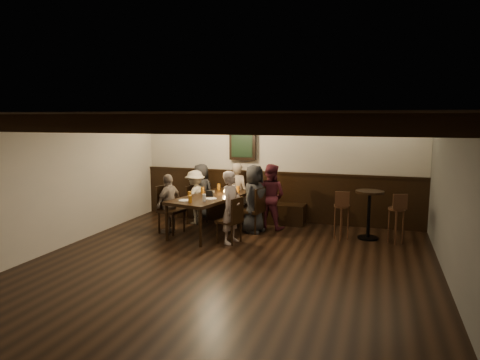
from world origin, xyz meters
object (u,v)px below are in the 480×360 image
(person_right_near, at_px, (254,199))
(chair_left_near, at_px, (197,212))
(chair_right_far, at_px, (230,229))
(chair_right_near, at_px, (253,218))
(person_bench_right, at_px, (270,196))
(bar_stool_left, at_px, (341,221))
(person_left_far, at_px, (169,203))
(high_top_table, at_px, (369,207))
(person_left_near, at_px, (195,197))
(person_bench_left, at_px, (201,191))
(person_bench_centre, at_px, (238,193))
(chair_left_far, at_px, (171,218))
(bar_stool_right, at_px, (396,225))
(dining_table, at_px, (212,199))
(person_right_far, at_px, (231,207))

(person_right_near, bearing_deg, chair_left_near, 90.00)
(chair_left_near, height_order, chair_right_far, chair_right_far)
(chair_right_far, bearing_deg, person_right_near, -2.00)
(chair_right_near, height_order, chair_right_far, chair_right_near)
(person_bench_right, bearing_deg, bar_stool_left, 177.63)
(person_left_far, xyz_separation_m, high_top_table, (3.93, 0.78, 0.02))
(person_bench_right, xyz_separation_m, person_left_near, (-1.71, -0.09, -0.10))
(chair_right_near, bearing_deg, person_bench_left, 74.47)
(person_left_near, xyz_separation_m, high_top_table, (3.74, -0.10, 0.03))
(person_bench_centre, bearing_deg, chair_right_far, 115.60)
(chair_left_far, relative_size, person_right_near, 0.69)
(chair_left_near, height_order, person_bench_right, person_bench_right)
(person_right_near, relative_size, bar_stool_right, 1.45)
(person_bench_centre, relative_size, person_right_near, 0.96)
(chair_left_far, bearing_deg, person_bench_centre, 154.34)
(person_bench_right, xyz_separation_m, person_left_far, (-1.90, -0.97, -0.09))
(person_left_near, distance_m, bar_stool_right, 4.25)
(chair_left_near, xyz_separation_m, person_left_near, (-0.03, 0.01, 0.34))
(person_bench_centre, bearing_deg, dining_table, 90.00)
(chair_left_far, height_order, person_right_far, person_right_far)
(chair_left_near, xyz_separation_m, high_top_table, (3.71, -0.09, 0.37))
(dining_table, xyz_separation_m, person_left_near, (-0.64, 0.60, -0.10))
(chair_left_far, bearing_deg, person_left_far, -90.00)
(chair_right_near, bearing_deg, person_bench_centre, 50.19)
(chair_left_far, height_order, chair_right_near, chair_left_far)
(bar_stool_right, bearing_deg, high_top_table, 143.15)
(chair_left_far, bearing_deg, person_left_near, -178.13)
(chair_left_far, distance_m, person_right_near, 1.77)
(person_bench_right, bearing_deg, person_right_near, 71.57)
(chair_right_near, relative_size, person_bench_right, 0.68)
(person_right_far, relative_size, bar_stool_right, 1.42)
(chair_left_far, height_order, chair_right_far, chair_left_far)
(chair_left_near, xyz_separation_m, person_bench_left, (-0.08, 0.48, 0.39))
(dining_table, height_order, person_bench_right, person_bench_right)
(person_bench_left, bearing_deg, person_bench_right, 180.00)
(dining_table, bearing_deg, person_right_far, -30.96)
(high_top_table, bearing_deg, bar_stool_left, -157.65)
(chair_left_near, xyz_separation_m, person_bench_centre, (0.83, 0.44, 0.42))
(person_bench_left, relative_size, person_right_near, 0.92)
(chair_left_near, height_order, high_top_table, high_top_table)
(chair_left_near, relative_size, person_left_far, 0.70)
(person_right_near, height_order, person_right_far, person_right_near)
(chair_left_near, relative_size, high_top_table, 0.89)
(chair_right_far, distance_m, person_left_near, 1.75)
(chair_left_far, bearing_deg, dining_table, 121.98)
(dining_table, bearing_deg, high_top_table, 21.29)
(chair_right_near, bearing_deg, dining_table, 122.01)
(high_top_table, distance_m, bar_stool_left, 0.60)
(person_bench_right, relative_size, person_left_near, 1.16)
(person_bench_left, distance_m, person_left_near, 0.48)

